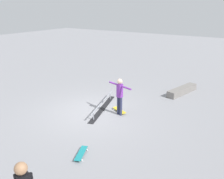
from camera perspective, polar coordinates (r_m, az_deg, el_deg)
ground_plane at (r=10.46m, az=-4.89°, el=-5.36°), size 60.00×60.00×0.00m
grind_rail at (r=10.71m, az=-2.24°, el=-3.79°), size 3.03×1.14×0.36m
skate_ledge at (r=13.05m, az=16.34°, el=-0.21°), size 2.23×0.93×0.33m
skater_main at (r=9.84m, az=1.84°, el=-1.13°), size 0.42×1.24×1.58m
skateboard_main at (r=10.42m, az=1.73°, el=-4.94°), size 0.53×0.81×0.09m
loose_skateboard_teal at (r=7.67m, az=-7.37°, el=-14.81°), size 0.81×0.50×0.09m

